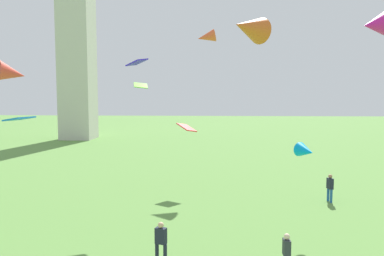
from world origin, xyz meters
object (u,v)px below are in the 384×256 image
(person_1, at_px, (287,252))
(kite_flying_10, at_px, (19,119))
(person_3, at_px, (161,240))
(kite_flying_8, at_px, (249,28))
(kite_flying_5, at_px, (11,73))
(kite_flying_4, at_px, (187,127))
(kite_flying_7, at_px, (376,24))
(person_4, at_px, (330,186))
(kite_flying_6, at_px, (137,62))
(kite_flying_3, at_px, (141,85))
(kite_flying_0, at_px, (306,151))
(kite_flying_2, at_px, (206,37))

(person_1, distance_m, kite_flying_10, 13.89)
(person_3, xyz_separation_m, kite_flying_8, (3.65, 1.64, 8.88))
(person_1, distance_m, kite_flying_5, 20.09)
(kite_flying_4, height_order, kite_flying_7, kite_flying_7)
(kite_flying_5, bearing_deg, kite_flying_8, -172.93)
(kite_flying_10, bearing_deg, person_3, 79.86)
(person_4, xyz_separation_m, kite_flying_10, (-17.19, -6.53, 4.78))
(kite_flying_5, height_order, kite_flying_6, kite_flying_5)
(kite_flying_3, xyz_separation_m, kite_flying_7, (14.57, 1.81, 3.82))
(kite_flying_7, bearing_deg, kite_flying_4, -135.25)
(kite_flying_7, distance_m, kite_flying_10, 21.52)
(person_1, bearing_deg, kite_flying_0, -21.34)
(kite_flying_2, xyz_separation_m, kite_flying_3, (-3.79, -10.00, -4.35))
(person_4, bearing_deg, kite_flying_2, -145.97)
(person_1, relative_size, kite_flying_5, 0.66)
(person_1, xyz_separation_m, kite_flying_5, (-15.96, 9.69, 7.43))
(person_1, distance_m, kite_flying_8, 9.35)
(kite_flying_0, bearing_deg, kite_flying_7, 19.28)
(kite_flying_5, bearing_deg, kite_flying_3, -153.41)
(kite_flying_5, distance_m, kite_flying_7, 23.45)
(person_3, bearing_deg, kite_flying_2, -74.17)
(person_1, bearing_deg, kite_flying_3, 38.83)
(kite_flying_3, xyz_separation_m, kite_flying_6, (0.73, -4.68, 1.00))
(kite_flying_4, bearing_deg, kite_flying_3, 113.57)
(kite_flying_4, distance_m, kite_flying_8, 12.96)
(kite_flying_3, height_order, kite_flying_4, kite_flying_3)
(kite_flying_4, relative_size, kite_flying_7, 0.58)
(kite_flying_6, bearing_deg, person_3, 157.26)
(kite_flying_3, bearing_deg, kite_flying_10, -154.87)
(kite_flying_6, distance_m, kite_flying_7, 15.54)
(kite_flying_5, relative_size, kite_flying_10, 1.70)
(person_3, height_order, kite_flying_2, kite_flying_2)
(person_3, relative_size, person_4, 0.96)
(person_3, bearing_deg, kite_flying_5, -18.29)
(kite_flying_0, distance_m, kite_flying_8, 7.14)
(kite_flying_4, bearing_deg, kite_flying_6, 129.22)
(person_1, distance_m, person_4, 11.44)
(person_3, relative_size, kite_flying_6, 1.50)
(person_4, height_order, kite_flying_10, kite_flying_10)
(kite_flying_6, bearing_deg, kite_flying_7, -113.86)
(kite_flying_4, xyz_separation_m, kite_flying_5, (-11.12, -4.07, 3.83))
(person_4, distance_m, kite_flying_10, 19.00)
(person_1, distance_m, kite_flying_4, 15.02)
(kite_flying_0, bearing_deg, person_4, 36.00)
(person_3, height_order, kite_flying_8, kite_flying_8)
(person_3, xyz_separation_m, kite_flying_6, (-1.55, 3.15, 7.55))
(kite_flying_6, xyz_separation_m, kite_flying_7, (13.84, 6.50, 2.82))
(kite_flying_5, distance_m, kite_flying_8, 16.37)
(person_1, distance_m, kite_flying_7, 16.47)
(kite_flying_2, height_order, kite_flying_8, kite_flying_2)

